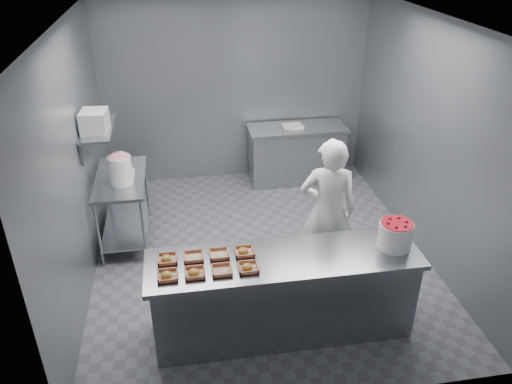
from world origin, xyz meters
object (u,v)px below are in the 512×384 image
Objects in this scene: back_counter at (296,154)px; tray_4 at (167,259)px; appliance at (94,121)px; tray_5 at (193,256)px; tray_0 at (167,275)px; tray_3 at (248,267)px; prep_table at (123,199)px; tray_6 at (219,254)px; tray_2 at (222,270)px; glaze_bucket at (120,169)px; worker at (328,211)px; tray_1 at (195,273)px; strawberry_tub at (395,234)px; tray_7 at (244,251)px; service_counter at (283,294)px.

tray_4 reaches higher than back_counter.
tray_5 is at bearing -55.68° from appliance.
tray_0 is 0.72m from tray_3.
prep_table is 2.13m from tray_6.
tray_2 is 0.45× the size of glaze_bucket.
tray_4 is (-0.48, 0.25, 0.00)m from tray_2.
appliance is (-2.48, 1.00, 0.83)m from worker.
strawberry_tub is (1.93, 0.13, 0.12)m from tray_1.
tray_0 is at bearing -90.00° from tray_4.
tray_0 is 0.48m from tray_2.
tray_2 is 0.54m from tray_4.
prep_table is at bearing 105.19° from tray_0.
tray_2 is 1.00× the size of tray_7.
tray_3 reaches higher than prep_table.
tray_0 is 1.99m from glaze_bucket.
tray_1 is 1.00× the size of tray_6.
tray_3 is (1.28, -2.07, 0.33)m from prep_table.
back_counter is 4.63× the size of strawberry_tub.
tray_2 is at bearing -114.02° from back_counter.
tray_4 and tray_7 have the same top height.
service_counter is 2.56m from prep_table.
tray_5 is at bearing -65.37° from glaze_bucket.
tray_5 reaches higher than back_counter.
tray_0 is 1.00× the size of tray_7.
prep_table is 6.40× the size of tray_3.
tray_0 is at bearing -173.45° from service_counter.
glaze_bucket is at bearing -11.45° from worker.
service_counter and prep_table have the same top height.
service_counter is 13.88× the size of tray_2.
tray_5 is (-0.48, 0.25, -0.00)m from tray_3.
prep_table is at bearing -14.29° from worker.
tray_3 is 1.00× the size of tray_5.
tray_0 reaches higher than service_counter.
glaze_bucket reaches higher than tray_1.
back_counter is 3.40m from tray_7.
tray_1 is 0.45× the size of glaze_bucket.
tray_5 is 2.11m from appliance.
tray_3 reaches higher than service_counter.
tray_7 reaches higher than tray_5.
tray_3 is 0.54m from tray_5.
tray_5 is (-1.74, -3.13, 0.47)m from back_counter.
tray_7 is at bearing 161.20° from service_counter.
service_counter is 2.49m from glaze_bucket.
back_counter is 3.94m from tray_0.
back_counter is (0.90, 3.25, -0.00)m from service_counter.
tray_2 is 0.34m from tray_7.
tray_4 is (0.56, -1.83, 0.33)m from prep_table.
appliance is (-0.73, 1.70, 0.76)m from tray_4.
tray_2 is 0.35m from tray_5.
worker reaches higher than tray_3.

